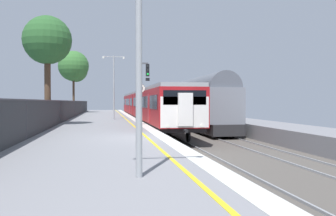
% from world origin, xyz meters
% --- Properties ---
extents(ground, '(17.40, 110.00, 1.21)m').
position_xyz_m(ground, '(2.64, 0.00, -0.61)').
color(ground, gray).
extents(commuter_train_at_platform, '(2.83, 40.23, 3.81)m').
position_xyz_m(commuter_train_at_platform, '(2.10, 23.19, 1.27)').
color(commuter_train_at_platform, maroon).
rests_on(commuter_train_at_platform, ground).
extents(freight_train_adjacent_track, '(2.60, 29.93, 4.71)m').
position_xyz_m(freight_train_adjacent_track, '(6.10, 22.46, 1.58)').
color(freight_train_adjacent_track, '#232326').
rests_on(freight_train_adjacent_track, ground).
extents(signal_gantry, '(1.10, 0.24, 4.76)m').
position_xyz_m(signal_gantry, '(0.63, 13.43, 2.98)').
color(signal_gantry, '#47474C').
rests_on(signal_gantry, ground).
extents(speed_limit_sign, '(0.59, 0.08, 2.81)m').
position_xyz_m(speed_limit_sign, '(0.25, 9.13, 1.79)').
color(speed_limit_sign, '#59595B').
rests_on(speed_limit_sign, ground).
extents(platform_lamp_near, '(2.00, 0.20, 5.11)m').
position_xyz_m(platform_lamp_near, '(-1.45, -8.39, 3.05)').
color(platform_lamp_near, '#93999E').
rests_on(platform_lamp_near, ground).
extents(platform_lamp_mid, '(2.00, 0.20, 5.74)m').
position_xyz_m(platform_lamp_mid, '(-1.45, 17.08, 3.38)').
color(platform_lamp_mid, '#93999E').
rests_on(platform_lamp_mid, ground).
extents(platform_back_fence, '(0.07, 99.00, 1.70)m').
position_xyz_m(platform_back_fence, '(-5.45, 0.00, 0.89)').
color(platform_back_fence, '#282B2D').
rests_on(platform_back_fence, ground).
extents(background_tree_left, '(3.22, 3.22, 7.32)m').
position_xyz_m(background_tree_left, '(-6.04, 9.26, 5.54)').
color(background_tree_left, '#473323').
rests_on(background_tree_left, ground).
extents(background_tree_centre, '(4.40, 4.54, 8.99)m').
position_xyz_m(background_tree_centre, '(-6.71, 38.71, 6.58)').
color(background_tree_centre, '#473323').
rests_on(background_tree_centre, ground).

